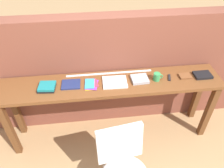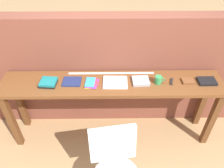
# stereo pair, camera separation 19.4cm
# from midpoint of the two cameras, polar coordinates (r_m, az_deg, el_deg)

# --- Properties ---
(ground_plane) EXTENTS (40.00, 40.00, 0.00)m
(ground_plane) POSITION_cam_midpoint_polar(r_m,az_deg,el_deg) (2.89, 2.07, -17.18)
(ground_plane) COLOR tan
(brick_wall_back) EXTENTS (6.00, 0.20, 1.52)m
(brick_wall_back) POSITION_cam_midpoint_polar(r_m,az_deg,el_deg) (2.76, 1.92, 2.88)
(brick_wall_back) COLOR brown
(brick_wall_back) RESTS_ON ground
(sideboard) EXTENTS (2.50, 0.44, 0.88)m
(sideboard) POSITION_cam_midpoint_polar(r_m,az_deg,el_deg) (2.51, 2.20, -2.13)
(sideboard) COLOR brown
(sideboard) RESTS_ON ground
(chair_white_moulded) EXTENTS (0.50, 0.51, 0.89)m
(chair_white_moulded) POSITION_cam_midpoint_polar(r_m,az_deg,el_deg) (2.19, 3.41, -20.45)
(chair_white_moulded) COLOR white
(chair_white_moulded) RESTS_ON ground
(book_stack_leftmost) EXTENTS (0.19, 0.17, 0.05)m
(book_stack_leftmost) POSITION_cam_midpoint_polar(r_m,az_deg,el_deg) (2.45, -14.17, 0.27)
(book_stack_leftmost) COLOR black
(book_stack_leftmost) RESTS_ON sideboard
(magazine_cycling) EXTENTS (0.21, 0.17, 0.02)m
(magazine_cycling) POSITION_cam_midpoint_polar(r_m,az_deg,el_deg) (2.44, -8.22, 0.55)
(magazine_cycling) COLOR navy
(magazine_cycling) RESTS_ON sideboard
(pamphlet_pile_colourful) EXTENTS (0.16, 0.20, 0.01)m
(pamphlet_pile_colourful) POSITION_cam_midpoint_polar(r_m,az_deg,el_deg) (2.41, -3.08, 0.19)
(pamphlet_pile_colourful) COLOR yellow
(pamphlet_pile_colourful) RESTS_ON sideboard
(book_open_centre) EXTENTS (0.27, 0.22, 0.02)m
(book_open_centre) POSITION_cam_midpoint_polar(r_m,az_deg,el_deg) (2.41, 3.15, 0.37)
(book_open_centre) COLOR white
(book_open_centre) RESTS_ON sideboard
(book_grey_hardcover) EXTENTS (0.19, 0.17, 0.03)m
(book_grey_hardcover) POSITION_cam_midpoint_polar(r_m,az_deg,el_deg) (2.45, 9.76, 0.73)
(book_grey_hardcover) COLOR #9E9EA3
(book_grey_hardcover) RESTS_ON sideboard
(mug) EXTENTS (0.11, 0.08, 0.09)m
(mug) POSITION_cam_midpoint_polar(r_m,az_deg,el_deg) (2.46, 14.25, 1.01)
(mug) COLOR #338C4C
(mug) RESTS_ON sideboard
(multitool_folded) EXTENTS (0.05, 0.11, 0.02)m
(multitool_folded) POSITION_cam_midpoint_polar(r_m,az_deg,el_deg) (2.54, 17.42, 0.55)
(multitool_folded) COLOR black
(multitool_folded) RESTS_ON sideboard
(leather_journal_brown) EXTENTS (0.13, 0.10, 0.02)m
(leather_journal_brown) POSITION_cam_midpoint_polar(r_m,az_deg,el_deg) (2.60, 21.26, 0.65)
(leather_journal_brown) COLOR brown
(leather_journal_brown) RESTS_ON sideboard
(book_repair_rightmost) EXTENTS (0.20, 0.14, 0.03)m
(book_repair_rightmost) POSITION_cam_midpoint_polar(r_m,az_deg,el_deg) (2.68, 25.47, 0.60)
(book_repair_rightmost) COLOR black
(book_repair_rightmost) RESTS_ON sideboard
(ruler_metal_back_edge) EXTENTS (1.00, 0.03, 0.00)m
(ruler_metal_back_edge) POSITION_cam_midpoint_polar(r_m,az_deg,el_deg) (2.55, 1.99, 2.78)
(ruler_metal_back_edge) COLOR silver
(ruler_metal_back_edge) RESTS_ON sideboard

